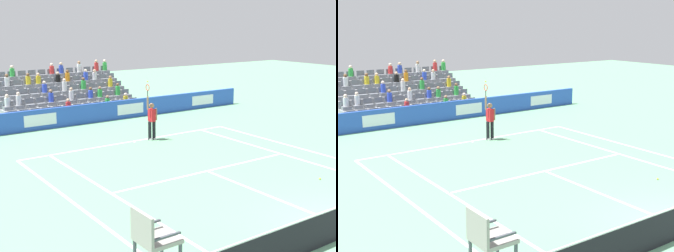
% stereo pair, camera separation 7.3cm
% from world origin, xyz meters
% --- Properties ---
extents(line_baseline, '(10.97, 0.10, 0.01)m').
position_xyz_m(line_baseline, '(0.00, -11.89, 0.00)').
color(line_baseline, white).
rests_on(line_baseline, ground).
extents(line_service, '(8.23, 0.10, 0.01)m').
position_xyz_m(line_service, '(0.00, -6.40, 0.00)').
color(line_service, white).
rests_on(line_service, ground).
extents(line_centre_service, '(0.10, 6.40, 0.01)m').
position_xyz_m(line_centre_service, '(0.00, -3.20, 0.00)').
color(line_centre_service, white).
rests_on(line_centre_service, ground).
extents(line_singles_sideline_left, '(0.10, 11.89, 0.01)m').
position_xyz_m(line_singles_sideline_left, '(4.12, -5.95, 0.00)').
color(line_singles_sideline_left, white).
rests_on(line_singles_sideline_left, ground).
extents(line_singles_sideline_right, '(0.10, 11.89, 0.01)m').
position_xyz_m(line_singles_sideline_right, '(-4.12, -5.95, 0.00)').
color(line_singles_sideline_right, white).
rests_on(line_singles_sideline_right, ground).
extents(line_doubles_sideline_left, '(0.10, 11.89, 0.01)m').
position_xyz_m(line_doubles_sideline_left, '(5.49, -5.95, 0.00)').
color(line_doubles_sideline_left, white).
rests_on(line_doubles_sideline_left, ground).
extents(line_doubles_sideline_right, '(0.10, 11.89, 0.01)m').
position_xyz_m(line_doubles_sideline_right, '(-5.49, -5.95, 0.00)').
color(line_doubles_sideline_right, white).
rests_on(line_doubles_sideline_right, ground).
extents(line_centre_mark, '(0.10, 0.20, 0.01)m').
position_xyz_m(line_centre_mark, '(0.00, -11.79, 0.00)').
color(line_centre_mark, white).
rests_on(line_centre_mark, ground).
extents(sponsor_barrier, '(21.72, 0.22, 1.08)m').
position_xyz_m(sponsor_barrier, '(0.00, -16.76, 0.54)').
color(sponsor_barrier, blue).
rests_on(sponsor_barrier, ground).
extents(tennis_player, '(0.53, 0.36, 2.85)m').
position_xyz_m(tennis_player, '(-0.91, -11.64, 0.99)').
color(tennis_player, black).
rests_on(tennis_player, ground).
extents(umpire_chair, '(0.70, 0.70, 2.34)m').
position_xyz_m(umpire_chair, '(6.76, 0.20, 1.52)').
color(umpire_chair, '#474C54').
rests_on(umpire_chair, ground).
extents(stadium_stand, '(8.06, 4.75, 3.04)m').
position_xyz_m(stadium_stand, '(-0.01, -20.33, 0.83)').
color(stadium_stand, gray).
rests_on(stadium_stand, ground).
extents(loose_tennis_ball, '(0.07, 0.07, 0.07)m').
position_xyz_m(loose_tennis_ball, '(-2.70, -3.30, 0.03)').
color(loose_tennis_ball, '#D1E533').
rests_on(loose_tennis_ball, ground).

